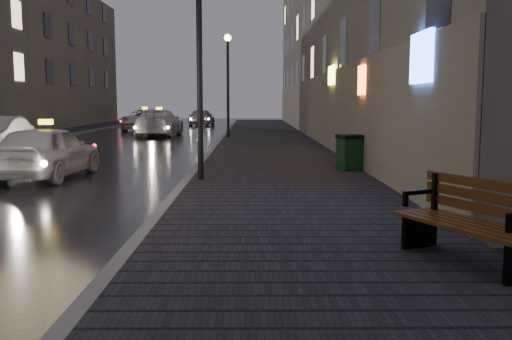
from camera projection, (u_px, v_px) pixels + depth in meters
The scene contains 15 objects.
ground at pixel (29, 249), 7.89m from camera, with size 120.00×120.00×0.00m, color black.
sidewalk at pixel (268, 140), 28.76m from camera, with size 4.60×58.00×0.15m, color black.
curb at pixel (221, 140), 28.74m from camera, with size 0.20×58.00×0.15m, color slate.
sidewalk_far at pixel (18, 140), 28.67m from camera, with size 2.40×58.00×0.15m, color black.
curb_far at pixel (44, 140), 28.68m from camera, with size 0.20×58.00×0.15m, color slate.
building_near at pixel (323, 21), 31.97m from camera, with size 1.80×50.00×13.00m, color #605B54.
building_far_c at pixel (46, 58), 45.85m from camera, with size 6.00×22.00×11.00m, color #6B6051.
lamp_near at pixel (199, 39), 13.44m from camera, with size 0.36×0.36×5.28m.
lamp_far at pixel (228, 73), 29.32m from camera, with size 0.36×0.36×5.28m.
bench at pixel (472, 221), 6.65m from camera, with size 1.40×2.02×0.98m.
trash_bin at pixel (350, 152), 15.67m from camera, with size 0.78×0.78×0.97m.
taxi_near at pixel (47, 152), 15.03m from camera, with size 1.68×4.17×1.42m, color silver.
taxi_mid at pixel (159, 123), 33.25m from camera, with size 2.16×5.32×1.54m, color silver.
taxi_far at pixel (145, 119), 40.37m from camera, with size 2.45×5.31×1.48m, color silver.
car_far at pixel (202, 117), 47.14m from camera, with size 1.64×4.07×1.39m, color gray.
Camera 1 is at (3.10, -7.72, 2.04)m, focal length 40.00 mm.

